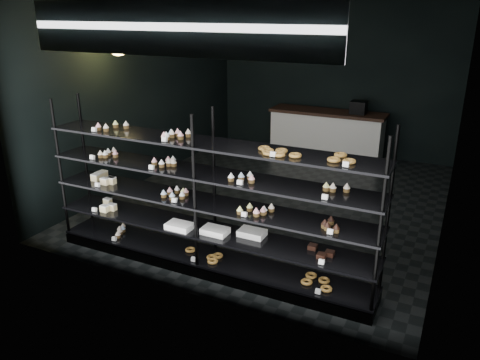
# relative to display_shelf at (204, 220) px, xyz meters

# --- Properties ---
(room) EXTENTS (5.01, 6.01, 3.20)m
(room) POSITION_rel_display_shelf_xyz_m (-0.03, 2.45, 0.97)
(room) COLOR black
(room) RESTS_ON ground
(display_shelf) EXTENTS (4.00, 0.50, 1.91)m
(display_shelf) POSITION_rel_display_shelf_xyz_m (0.00, 0.00, 0.00)
(display_shelf) COLOR black
(display_shelf) RESTS_ON room
(signage) EXTENTS (3.30, 0.05, 0.50)m
(signage) POSITION_rel_display_shelf_xyz_m (-0.03, -0.48, 2.12)
(signage) COLOR #0B1139
(signage) RESTS_ON room
(pendant_lamp) EXTENTS (0.34, 0.34, 0.90)m
(pendant_lamp) POSITION_rel_display_shelf_xyz_m (-2.10, 1.26, 1.82)
(pendant_lamp) COLOR black
(pendant_lamp) RESTS_ON room
(service_counter) EXTENTS (2.33, 0.65, 1.23)m
(service_counter) POSITION_rel_display_shelf_xyz_m (0.04, 4.95, -0.13)
(service_counter) COLOR silver
(service_counter) RESTS_ON room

